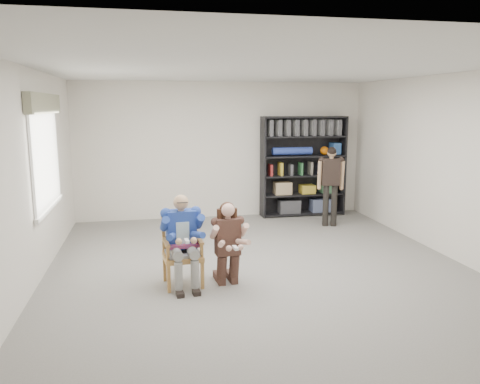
{
  "coord_description": "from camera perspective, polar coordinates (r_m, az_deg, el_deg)",
  "views": [
    {
      "loc": [
        -1.53,
        -6.11,
        2.31
      ],
      "look_at": [
        -0.2,
        0.6,
        1.05
      ],
      "focal_mm": 35.0,
      "sensor_mm": 36.0,
      "label": 1
    }
  ],
  "objects": [
    {
      "name": "bookshelf",
      "position": [
        10.01,
        7.71,
        3.11
      ],
      "size": [
        1.8,
        0.38,
        2.1
      ],
      "primitive_type": null,
      "color": "black",
      "rests_on": "floor"
    },
    {
      "name": "standing_man",
      "position": [
        9.19,
        10.98,
        0.64
      ],
      "size": [
        0.53,
        0.38,
        1.55
      ],
      "primitive_type": null,
      "rotation": [
        0.0,
        0.0,
        -0.26
      ],
      "color": "black",
      "rests_on": "floor"
    },
    {
      "name": "window_left",
      "position": [
        7.28,
        -22.48,
        4.29
      ],
      "size": [
        0.16,
        2.0,
        1.75
      ],
      "primitive_type": null,
      "color": "white",
      "rests_on": "room_shell"
    },
    {
      "name": "seated_man",
      "position": [
        6.1,
        -7.04,
        -5.87
      ],
      "size": [
        0.58,
        0.77,
        1.21
      ],
      "primitive_type": null,
      "rotation": [
        0.0,
        0.0,
        0.09
      ],
      "color": "#214E92",
      "rests_on": "floor"
    },
    {
      "name": "kneeling_woman",
      "position": [
        6.07,
        -1.44,
        -6.39
      ],
      "size": [
        0.53,
        0.78,
        1.11
      ],
      "primitive_type": null,
      "rotation": [
        0.0,
        0.0,
        0.09
      ],
      "color": "#3B201B",
      "rests_on": "floor"
    },
    {
      "name": "armchair",
      "position": [
        6.14,
        -7.01,
        -7.12
      ],
      "size": [
        0.58,
        0.57,
        0.93
      ],
      "primitive_type": null,
      "rotation": [
        0.0,
        0.0,
        0.09
      ],
      "color": "#A3623C",
      "rests_on": "floor"
    },
    {
      "name": "room_shell",
      "position": [
        6.36,
        2.82,
        2.21
      ],
      "size": [
        6.0,
        7.0,
        2.8
      ],
      "primitive_type": null,
      "color": "white",
      "rests_on": "ground"
    },
    {
      "name": "floor",
      "position": [
        6.71,
        2.72,
        -9.72
      ],
      "size": [
        6.0,
        7.0,
        0.01
      ],
      "primitive_type": "cube",
      "color": "slate",
      "rests_on": "ground"
    }
  ]
}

